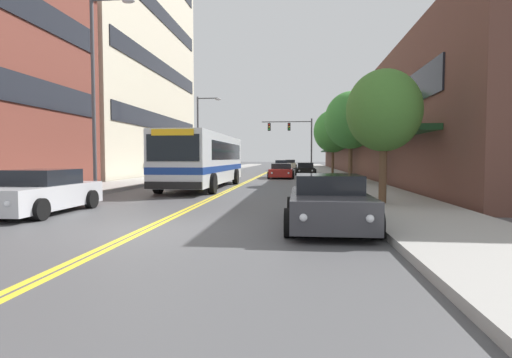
{
  "coord_description": "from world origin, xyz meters",
  "views": [
    {
      "loc": [
        3.66,
        -9.14,
        1.73
      ],
      "look_at": [
        0.44,
        21.2,
        0.1
      ],
      "focal_mm": 28.0,
      "sensor_mm": 36.0,
      "label": 1
    }
  ],
  "objects_px": {
    "car_black_parked_right_mid": "(305,169)",
    "car_silver_parked_left_near": "(39,193)",
    "car_dark_grey_parked_right_foreground": "(328,203)",
    "car_navy_moving_third": "(281,166)",
    "car_champagne_moving_second": "(290,164)",
    "fire_hydrant": "(350,185)",
    "street_tree_right_mid": "(351,120)",
    "car_red_moving_lead": "(281,171)",
    "street_lamp_left_far": "(201,129)",
    "street_tree_right_near": "(384,111)",
    "street_tree_right_far": "(333,131)",
    "city_bus": "(205,158)",
    "traffic_signal_mast": "(294,134)",
    "car_charcoal_parked_left_far": "(203,170)",
    "car_beige_parked_left_mid": "(219,168)",
    "street_lamp_left_near": "(98,81)"
  },
  "relations": [
    {
      "from": "street_lamp_left_near",
      "to": "street_lamp_left_far",
      "type": "relative_size",
      "value": 1.22
    },
    {
      "from": "car_dark_grey_parked_right_foreground",
      "to": "car_navy_moving_third",
      "type": "distance_m",
      "value": 44.76
    },
    {
      "from": "car_silver_parked_left_near",
      "to": "car_charcoal_parked_left_far",
      "type": "height_order",
      "value": "car_charcoal_parked_left_far"
    },
    {
      "from": "city_bus",
      "to": "street_tree_right_near",
      "type": "height_order",
      "value": "street_tree_right_near"
    },
    {
      "from": "car_red_moving_lead",
      "to": "street_tree_right_far",
      "type": "distance_m",
      "value": 7.47
    },
    {
      "from": "street_tree_right_mid",
      "to": "car_silver_parked_left_near",
      "type": "bearing_deg",
      "value": -127.6
    },
    {
      "from": "car_silver_parked_left_near",
      "to": "car_dark_grey_parked_right_foreground",
      "type": "distance_m",
      "value": 8.92
    },
    {
      "from": "car_black_parked_right_mid",
      "to": "fire_hydrant",
      "type": "bearing_deg",
      "value": -86.01
    },
    {
      "from": "car_charcoal_parked_left_far",
      "to": "car_beige_parked_left_mid",
      "type": "bearing_deg",
      "value": 89.46
    },
    {
      "from": "city_bus",
      "to": "car_champagne_moving_second",
      "type": "height_order",
      "value": "city_bus"
    },
    {
      "from": "car_charcoal_parked_left_far",
      "to": "car_navy_moving_third",
      "type": "bearing_deg",
      "value": 74.88
    },
    {
      "from": "street_tree_right_near",
      "to": "street_tree_right_far",
      "type": "xyz_separation_m",
      "value": [
        0.36,
        24.37,
        0.9
      ]
    },
    {
      "from": "car_black_parked_right_mid",
      "to": "car_silver_parked_left_near",
      "type": "bearing_deg",
      "value": -106.89
    },
    {
      "from": "car_charcoal_parked_left_far",
      "to": "fire_hydrant",
      "type": "distance_m",
      "value": 18.54
    },
    {
      "from": "city_bus",
      "to": "street_lamp_left_far",
      "type": "distance_m",
      "value": 13.2
    },
    {
      "from": "car_beige_parked_left_mid",
      "to": "car_dark_grey_parked_right_foreground",
      "type": "height_order",
      "value": "car_beige_parked_left_mid"
    },
    {
      "from": "car_champagne_moving_second",
      "to": "street_lamp_left_far",
      "type": "height_order",
      "value": "street_lamp_left_far"
    },
    {
      "from": "fire_hydrant",
      "to": "car_beige_parked_left_mid",
      "type": "bearing_deg",
      "value": 115.05
    },
    {
      "from": "car_charcoal_parked_left_far",
      "to": "fire_hydrant",
      "type": "height_order",
      "value": "car_charcoal_parked_left_far"
    },
    {
      "from": "traffic_signal_mast",
      "to": "car_navy_moving_third",
      "type": "bearing_deg",
      "value": 104.85
    },
    {
      "from": "car_red_moving_lead",
      "to": "street_lamp_left_far",
      "type": "bearing_deg",
      "value": 170.67
    },
    {
      "from": "city_bus",
      "to": "street_tree_right_far",
      "type": "xyz_separation_m",
      "value": [
        8.62,
        15.89,
        2.52
      ]
    },
    {
      "from": "car_silver_parked_left_near",
      "to": "street_lamp_left_far",
      "type": "xyz_separation_m",
      "value": [
        -0.62,
        23.51,
        3.66
      ]
    },
    {
      "from": "traffic_signal_mast",
      "to": "street_tree_right_mid",
      "type": "bearing_deg",
      "value": -79.83
    },
    {
      "from": "car_silver_parked_left_near",
      "to": "car_champagne_moving_second",
      "type": "height_order",
      "value": "car_champagne_moving_second"
    },
    {
      "from": "car_beige_parked_left_mid",
      "to": "street_tree_right_near",
      "type": "relative_size",
      "value": 1.03
    },
    {
      "from": "car_champagne_moving_second",
      "to": "fire_hydrant",
      "type": "distance_m",
      "value": 46.47
    },
    {
      "from": "car_champagne_moving_second",
      "to": "traffic_signal_mast",
      "type": "height_order",
      "value": "traffic_signal_mast"
    },
    {
      "from": "car_dark_grey_parked_right_foreground",
      "to": "car_navy_moving_third",
      "type": "bearing_deg",
      "value": 93.91
    },
    {
      "from": "street_lamp_left_near",
      "to": "traffic_signal_mast",
      "type": "bearing_deg",
      "value": 75.16
    },
    {
      "from": "car_champagne_moving_second",
      "to": "street_lamp_left_near",
      "type": "distance_m",
      "value": 48.15
    },
    {
      "from": "car_champagne_moving_second",
      "to": "street_tree_right_mid",
      "type": "distance_m",
      "value": 38.29
    },
    {
      "from": "car_champagne_moving_second",
      "to": "street_lamp_left_near",
      "type": "relative_size",
      "value": 0.54
    },
    {
      "from": "car_red_moving_lead",
      "to": "street_tree_right_far",
      "type": "bearing_deg",
      "value": 44.22
    },
    {
      "from": "car_dark_grey_parked_right_foreground",
      "to": "street_tree_right_mid",
      "type": "height_order",
      "value": "street_tree_right_mid"
    },
    {
      "from": "street_lamp_left_far",
      "to": "car_dark_grey_parked_right_foreground",
      "type": "bearing_deg",
      "value": -69.53
    },
    {
      "from": "car_silver_parked_left_near",
      "to": "car_dark_grey_parked_right_foreground",
      "type": "relative_size",
      "value": 1.06
    },
    {
      "from": "city_bus",
      "to": "car_navy_moving_third",
      "type": "bearing_deg",
      "value": 84.52
    },
    {
      "from": "city_bus",
      "to": "street_tree_right_far",
      "type": "distance_m",
      "value": 18.25
    },
    {
      "from": "traffic_signal_mast",
      "to": "street_lamp_left_far",
      "type": "relative_size",
      "value": 0.89
    },
    {
      "from": "street_lamp_left_near",
      "to": "fire_hydrant",
      "type": "height_order",
      "value": "street_lamp_left_near"
    },
    {
      "from": "car_beige_parked_left_mid",
      "to": "car_champagne_moving_second",
      "type": "distance_m",
      "value": 25.2
    },
    {
      "from": "car_silver_parked_left_near",
      "to": "car_champagne_moving_second",
      "type": "xyz_separation_m",
      "value": [
        6.71,
        52.6,
        0.02
      ]
    },
    {
      "from": "car_navy_moving_third",
      "to": "fire_hydrant",
      "type": "distance_m",
      "value": 37.02
    },
    {
      "from": "car_navy_moving_third",
      "to": "car_dark_grey_parked_right_foreground",
      "type": "bearing_deg",
      "value": -86.09
    },
    {
      "from": "street_lamp_left_near",
      "to": "street_tree_right_far",
      "type": "distance_m",
      "value": 24.74
    },
    {
      "from": "traffic_signal_mast",
      "to": "street_tree_right_far",
      "type": "height_order",
      "value": "traffic_signal_mast"
    },
    {
      "from": "car_silver_parked_left_near",
      "to": "car_black_parked_right_mid",
      "type": "bearing_deg",
      "value": 73.11
    },
    {
      "from": "car_black_parked_right_mid",
      "to": "street_lamp_left_near",
      "type": "relative_size",
      "value": 0.48
    },
    {
      "from": "city_bus",
      "to": "traffic_signal_mast",
      "type": "relative_size",
      "value": 1.82
    }
  ]
}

